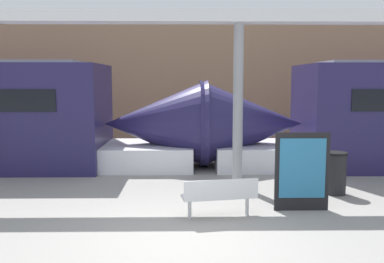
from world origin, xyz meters
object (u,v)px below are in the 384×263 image
Objects in this scene: trash_bin at (335,173)px; poster_board at (302,171)px; bench_near at (220,194)px; support_column_near at (238,106)px.

poster_board is at bearing -131.91° from trash_bin.
trash_bin is at bearing 48.09° from poster_board.
poster_board reaches higher than trash_bin.
bench_near is 2.97m from support_column_near.
trash_bin is 0.25× the size of support_column_near.
poster_board is (-1.13, -1.26, 0.31)m from trash_bin.
trash_bin is 0.62× the size of poster_board.
bench_near is at bearing -148.35° from trash_bin.
support_column_near is (-2.19, 0.73, 1.50)m from trash_bin.
support_column_near is at bearing 65.49° from bench_near.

